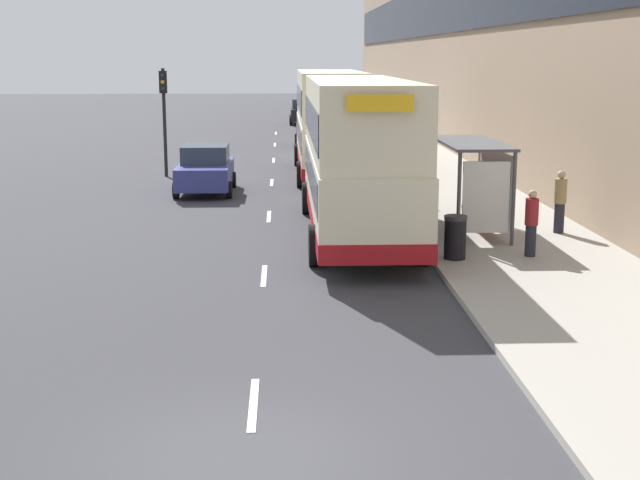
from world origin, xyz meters
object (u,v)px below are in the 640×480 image
object	(u,v)px
bus_shelter	(480,170)
double_decker_bus_near	(357,154)
car_0	(205,169)
car_3	(321,120)
double_decker_bus_ahead	(330,121)
litter_bin	(455,237)
pedestrian_at_shelter	(560,201)
pedestrian_1	(531,223)
car_1	(313,131)
car_2	(303,112)
traffic_light_far_kerb	(164,104)

from	to	relation	value
bus_shelter	double_decker_bus_near	size ratio (longest dim) A/B	0.38
car_0	car_3	xyz separation A→B (m)	(5.29, 25.07, 0.02)
double_decker_bus_ahead	litter_bin	distance (m)	16.44
pedestrian_at_shelter	pedestrian_1	distance (m)	3.28
pedestrian_at_shelter	car_0	bearing A→B (deg)	140.14
litter_bin	double_decker_bus_ahead	bearing A→B (deg)	97.57
pedestrian_1	litter_bin	xyz separation A→B (m)	(-1.88, -0.20, -0.30)
bus_shelter	double_decker_bus_near	world-z (taller)	double_decker_bus_near
car_3	bus_shelter	bearing A→B (deg)	-85.16
bus_shelter	car_0	bearing A→B (deg)	133.30
double_decker_bus_ahead	car_1	world-z (taller)	double_decker_bus_ahead
double_decker_bus_ahead	car_2	xyz separation A→B (m)	(-0.44, 28.83, -1.38)
car_0	pedestrian_1	bearing A→B (deg)	127.34
car_0	car_3	distance (m)	25.62
bus_shelter	car_0	distance (m)	11.93
bus_shelter	litter_bin	bearing A→B (deg)	-111.52
double_decker_bus_ahead	car_3	world-z (taller)	double_decker_bus_ahead
car_0	car_2	xyz separation A→B (m)	(4.33, 33.30, 0.05)
pedestrian_1	car_2	bearing A→B (deg)	95.71
car_1	traffic_light_far_kerb	size ratio (longest dim) A/B	0.96
double_decker_bus_near	double_decker_bus_ahead	xyz separation A→B (m)	(-0.08, 12.79, -0.00)
double_decker_bus_near	car_1	world-z (taller)	double_decker_bus_near
car_0	pedestrian_1	xyz separation A→B (m)	(8.81, -11.55, 0.11)
car_3	traffic_light_far_kerb	world-z (taller)	traffic_light_far_kerb
car_3	litter_bin	distance (m)	36.85
double_decker_bus_ahead	pedestrian_1	distance (m)	16.57
car_3	pedestrian_at_shelter	xyz separation A→B (m)	(5.10, -33.74, 0.14)
pedestrian_1	traffic_light_far_kerb	bearing A→B (deg)	123.93
car_0	car_2	world-z (taller)	car_2
car_0	litter_bin	xyz separation A→B (m)	(6.93, -11.75, -0.19)
car_3	litter_bin	xyz separation A→B (m)	(1.63, -36.81, -0.21)
car_0	pedestrian_1	size ratio (longest dim) A/B	2.57
pedestrian_1	traffic_light_far_kerb	size ratio (longest dim) A/B	0.37
double_decker_bus_near	car_0	distance (m)	9.74
litter_bin	car_3	bearing A→B (deg)	92.54
double_decker_bus_ahead	traffic_light_far_kerb	distance (m)	6.83
car_3	pedestrian_at_shelter	world-z (taller)	pedestrian_at_shelter
double_decker_bus_near	car_1	bearing A→B (deg)	90.78
car_0	car_2	size ratio (longest dim) A/B	0.99
double_decker_bus_ahead	pedestrian_1	xyz separation A→B (m)	(4.04, -16.01, -1.31)
double_decker_bus_near	double_decker_bus_ahead	world-z (taller)	same
double_decker_bus_near	pedestrian_1	bearing A→B (deg)	-39.15
bus_shelter	double_decker_bus_ahead	distance (m)	13.55
car_1	litter_bin	xyz separation A→B (m)	(2.42, -28.50, -0.21)
car_2	traffic_light_far_kerb	size ratio (longest dim) A/B	0.95
double_decker_bus_near	car_2	bearing A→B (deg)	90.72
car_3	litter_bin	bearing A→B (deg)	-87.46
car_1	litter_bin	distance (m)	28.60
pedestrian_1	double_decker_bus_ahead	bearing A→B (deg)	104.15
double_decker_bus_near	traffic_light_far_kerb	world-z (taller)	traffic_light_far_kerb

